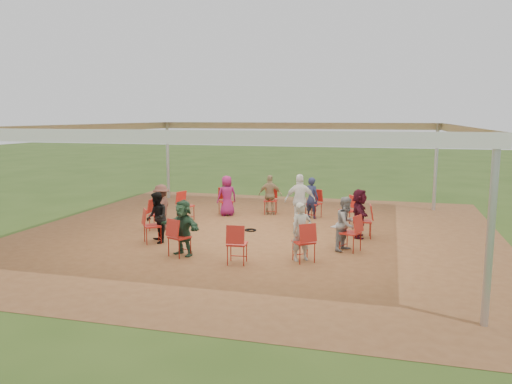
% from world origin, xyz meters
% --- Properties ---
extents(ground, '(80.00, 80.00, 0.00)m').
position_xyz_m(ground, '(0.00, 0.00, 0.00)').
color(ground, '#304917').
rests_on(ground, ground).
extents(dirt_patch, '(13.00, 13.00, 0.00)m').
position_xyz_m(dirt_patch, '(0.00, 0.00, 0.01)').
color(dirt_patch, brown).
rests_on(dirt_patch, ground).
extents(tent, '(10.33, 10.33, 3.00)m').
position_xyz_m(tent, '(0.00, 0.00, 2.37)').
color(tent, '#B2B2B7').
rests_on(tent, ground).
extents(chair_0, '(0.57, 0.56, 0.90)m').
position_xyz_m(chair_0, '(2.63, -1.16, 0.45)').
color(chair_0, '#B22118').
rests_on(chair_0, ground).
extents(chair_1, '(0.48, 0.46, 0.90)m').
position_xyz_m(chair_1, '(2.86, 0.31, 0.45)').
color(chair_1, '#B22118').
rests_on(chair_1, ground).
extents(chair_2, '(0.60, 0.60, 0.90)m').
position_xyz_m(chair_2, '(2.32, 1.70, 0.45)').
color(chair_2, '#B22118').
rests_on(chair_2, ground).
extents(chair_3, '(0.56, 0.57, 0.90)m').
position_xyz_m(chair_3, '(1.16, 2.63, 0.45)').
color(chair_3, '#B22118').
rests_on(chair_3, ground).
extents(chair_4, '(0.46, 0.48, 0.90)m').
position_xyz_m(chair_4, '(-0.31, 2.86, 0.45)').
color(chair_4, '#B22118').
rests_on(chair_4, ground).
extents(chair_5, '(0.60, 0.60, 0.90)m').
position_xyz_m(chair_5, '(-1.70, 2.32, 0.45)').
color(chair_5, '#B22118').
rests_on(chair_5, ground).
extents(chair_6, '(0.57, 0.56, 0.90)m').
position_xyz_m(chair_6, '(-2.63, 1.16, 0.45)').
color(chair_6, '#B22118').
rests_on(chair_6, ground).
extents(chair_7, '(0.48, 0.46, 0.90)m').
position_xyz_m(chair_7, '(-2.86, -0.31, 0.45)').
color(chair_7, '#B22118').
rests_on(chair_7, ground).
extents(chair_8, '(0.60, 0.60, 0.90)m').
position_xyz_m(chair_8, '(-2.32, -1.70, 0.45)').
color(chair_8, '#B22118').
rests_on(chair_8, ground).
extents(chair_9, '(0.56, 0.57, 0.90)m').
position_xyz_m(chair_9, '(-1.16, -2.63, 0.45)').
color(chair_9, '#B22118').
rests_on(chair_9, ground).
extents(chair_10, '(0.46, 0.48, 0.90)m').
position_xyz_m(chair_10, '(0.31, -2.86, 0.45)').
color(chair_10, '#B22118').
rests_on(chair_10, ground).
extents(chair_11, '(0.60, 0.60, 0.90)m').
position_xyz_m(chair_11, '(1.70, -2.32, 0.45)').
color(chair_11, '#B22118').
rests_on(chair_11, ground).
extents(person_seated_0, '(0.60, 0.73, 1.32)m').
position_xyz_m(person_seated_0, '(2.52, -1.12, 0.66)').
color(person_seated_0, gray).
rests_on(person_seated_0, ground).
extents(person_seated_1, '(0.58, 1.26, 1.32)m').
position_xyz_m(person_seated_1, '(2.74, 0.29, 0.66)').
color(person_seated_1, '#3B0C19').
rests_on(person_seated_1, ground).
extents(person_seated_2, '(0.57, 0.48, 1.32)m').
position_xyz_m(person_seated_2, '(1.12, 2.52, 0.66)').
color(person_seated_2, '#1F2545').
rests_on(person_seated_2, ground).
extents(person_seated_3, '(0.81, 0.47, 1.32)m').
position_xyz_m(person_seated_3, '(-0.29, 2.74, 0.66)').
color(person_seated_3, '#9B825C').
rests_on(person_seated_3, ground).
extents(person_seated_4, '(0.73, 0.67, 1.32)m').
position_xyz_m(person_seated_4, '(-1.63, 2.23, 0.66)').
color(person_seated_4, '#801852').
rests_on(person_seated_4, ground).
extents(person_seated_5, '(0.51, 0.89, 1.32)m').
position_xyz_m(person_seated_5, '(-2.74, -0.29, 0.66)').
color(person_seated_5, '#553128').
rests_on(person_seated_5, ground).
extents(person_seated_6, '(0.67, 0.73, 1.32)m').
position_xyz_m(person_seated_6, '(-2.23, -1.63, 0.66)').
color(person_seated_6, black).
rests_on(person_seated_6, ground).
extents(person_seated_7, '(1.30, 0.91, 1.32)m').
position_xyz_m(person_seated_7, '(-1.12, -2.52, 0.66)').
color(person_seated_7, '#284B33').
rests_on(person_seated_7, ground).
extents(person_seated_8, '(0.57, 0.54, 1.32)m').
position_xyz_m(person_seated_8, '(1.63, -2.23, 0.66)').
color(person_seated_8, '#9E9C8D').
rests_on(person_seated_8, ground).
extents(standing_person, '(1.00, 0.68, 1.55)m').
position_xyz_m(standing_person, '(0.97, 1.23, 0.78)').
color(standing_person, white).
rests_on(standing_person, ground).
extents(cable_coil, '(0.38, 0.38, 0.03)m').
position_xyz_m(cable_coil, '(-0.27, 0.29, 0.02)').
color(cable_coil, black).
rests_on(cable_coil, ground).
extents(laptop, '(0.40, 0.43, 0.24)m').
position_xyz_m(laptop, '(2.38, -1.05, 0.63)').
color(laptop, '#B7B7BC').
rests_on(laptop, ground).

